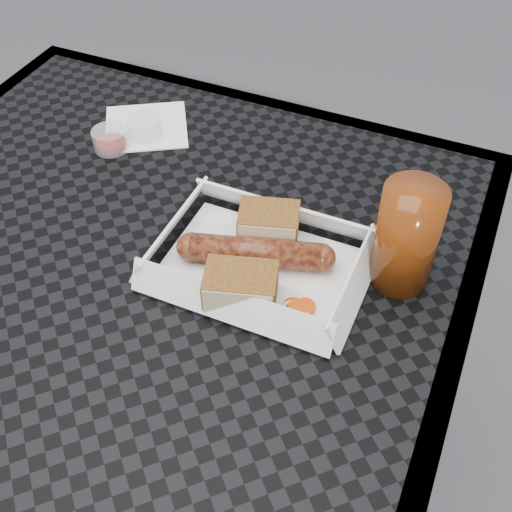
{
  "coord_description": "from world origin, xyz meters",
  "views": [
    {
      "loc": [
        0.35,
        -0.42,
        1.31
      ],
      "look_at": [
        0.15,
        0.04,
        0.78
      ],
      "focal_mm": 45.0,
      "sensor_mm": 36.0,
      "label": 1
    }
  ],
  "objects": [
    {
      "name": "bread_far",
      "position": [
        0.15,
        -0.0,
        0.77
      ],
      "size": [
        0.09,
        0.07,
        0.04
      ],
      "primitive_type": "cube",
      "rotation": [
        0.0,
        0.0,
        0.29
      ],
      "color": "brown",
      "rests_on": "food_tray"
    },
    {
      "name": "drink_glass",
      "position": [
        0.3,
        0.11,
        0.81
      ],
      "size": [
        0.07,
        0.07,
        0.13
      ],
      "primitive_type": "cylinder",
      "color": "#612408",
      "rests_on": "patio_table"
    },
    {
      "name": "patio_table",
      "position": [
        0.0,
        0.0,
        0.67
      ],
      "size": [
        0.8,
        0.8,
        0.74
      ],
      "color": "black",
      "rests_on": "ground"
    },
    {
      "name": "food_tray",
      "position": [
        0.15,
        0.05,
        0.75
      ],
      "size": [
        0.22,
        0.15,
        0.0
      ],
      "primitive_type": "cube",
      "color": "white",
      "rests_on": "patio_table"
    },
    {
      "name": "napkin",
      "position": [
        -0.12,
        0.25,
        0.75
      ],
      "size": [
        0.16,
        0.16,
        0.0
      ],
      "primitive_type": "cube",
      "rotation": [
        0.0,
        0.0,
        0.54
      ],
      "color": "white",
      "rests_on": "patio_table"
    },
    {
      "name": "condiment_cup_empty",
      "position": [
        -0.11,
        0.23,
        0.76
      ],
      "size": [
        0.05,
        0.05,
        0.03
      ],
      "primitive_type": "cylinder",
      "color": "silver",
      "rests_on": "patio_table"
    },
    {
      "name": "ground",
      "position": [
        0.0,
        0.0,
        0.0
      ],
      "size": [
        60.0,
        60.0,
        0.0
      ],
      "primitive_type": "plane",
      "color": "#525255",
      "rests_on": "ground"
    },
    {
      "name": "bratwurst",
      "position": [
        0.14,
        0.06,
        0.77
      ],
      "size": [
        0.18,
        0.08,
        0.04
      ],
      "rotation": [
        0.0,
        0.0,
        0.29
      ],
      "color": "brown",
      "rests_on": "food_tray"
    },
    {
      "name": "bread_near",
      "position": [
        0.14,
        0.1,
        0.77
      ],
      "size": [
        0.08,
        0.07,
        0.05
      ],
      "primitive_type": "cube",
      "rotation": [
        0.0,
        0.0,
        0.29
      ],
      "color": "brown",
      "rests_on": "food_tray"
    },
    {
      "name": "condiment_cup_sauce",
      "position": [
        -0.14,
        0.19,
        0.76
      ],
      "size": [
        0.05,
        0.05,
        0.03
      ],
      "primitive_type": "cylinder",
      "color": "maroon",
      "rests_on": "patio_table"
    },
    {
      "name": "veg_garnish",
      "position": [
        0.22,
        0.0,
        0.75
      ],
      "size": [
        0.03,
        0.03,
        0.0
      ],
      "color": "#D54209",
      "rests_on": "food_tray"
    }
  ]
}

